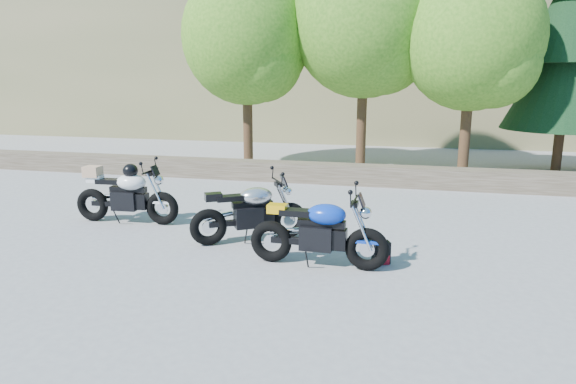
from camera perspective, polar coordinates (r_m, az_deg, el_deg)
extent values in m
plane|color=gray|center=(8.09, -3.04, -6.64)|extent=(90.00, 90.00, 0.00)
cube|color=#483F30|center=(13.23, 3.69, 2.12)|extent=(22.00, 0.55, 0.50)
cylinder|color=#382314|center=(15.30, -4.50, 8.32)|extent=(0.28, 0.28, 3.02)
sphere|color=#306A17|center=(15.29, -4.65, 16.82)|extent=(3.67, 3.67, 3.67)
sphere|color=#306A17|center=(14.83, -3.08, 14.46)|extent=(2.38, 2.38, 2.38)
cylinder|color=#382314|center=(15.01, 8.20, 8.79)|extent=(0.28, 0.28, 3.36)
sphere|color=#306A17|center=(15.06, 8.52, 18.39)|extent=(4.08, 4.08, 4.08)
sphere|color=#306A17|center=(14.66, 10.33, 15.66)|extent=(2.64, 2.64, 2.64)
cylinder|color=#382314|center=(14.44, 19.15, 7.17)|extent=(0.28, 0.28, 2.91)
sphere|color=#306A17|center=(14.42, 19.81, 15.83)|extent=(3.54, 3.54, 3.54)
sphere|color=#306A17|center=(14.15, 21.80, 13.21)|extent=(2.29, 2.29, 2.29)
cylinder|color=#382314|center=(16.11, 27.92, 5.56)|extent=(0.26, 0.26, 2.16)
cone|color=black|center=(16.03, 28.60, 11.94)|extent=(3.17, 3.17, 3.24)
cone|color=black|center=(16.13, 29.23, 17.54)|extent=(2.45, 2.45, 2.88)
torus|color=black|center=(8.70, 0.14, -3.12)|extent=(0.60, 0.45, 0.61)
torus|color=black|center=(8.39, -8.84, -3.88)|extent=(0.60, 0.45, 0.61)
cylinder|color=silver|center=(8.70, 0.14, -3.12)|extent=(0.20, 0.14, 0.21)
cylinder|color=silver|center=(8.39, -8.84, -3.88)|extent=(0.20, 0.14, 0.21)
cube|color=black|center=(8.48, -4.40, -2.77)|extent=(0.54, 0.48, 0.34)
cube|color=black|center=(8.44, -3.99, -1.37)|extent=(0.65, 0.48, 0.10)
ellipsoid|color=silver|center=(8.43, -3.56, -0.45)|extent=(0.66, 0.60, 0.29)
cube|color=black|center=(8.34, -6.36, -0.65)|extent=(0.52, 0.43, 0.09)
cube|color=black|center=(8.28, -8.30, -0.53)|extent=(0.33, 0.30, 0.12)
cylinder|color=black|center=(8.48, -1.08, 1.17)|extent=(0.35, 0.55, 0.03)
sphere|color=silver|center=(8.56, -0.10, 0.17)|extent=(0.17, 0.17, 0.17)
torus|color=black|center=(9.71, -13.78, -1.76)|extent=(0.63, 0.19, 0.62)
torus|color=black|center=(10.36, -20.88, -1.34)|extent=(0.63, 0.19, 0.62)
cylinder|color=silver|center=(9.71, -13.78, -1.76)|extent=(0.22, 0.05, 0.21)
cylinder|color=silver|center=(10.36, -20.88, -1.34)|extent=(0.22, 0.05, 0.21)
cube|color=black|center=(10.00, -17.59, -0.89)|extent=(0.48, 0.32, 0.35)
cube|color=black|center=(9.92, -17.33, 0.29)|extent=(0.69, 0.19, 0.10)
ellipsoid|color=silver|center=(9.86, -17.03, 1.05)|extent=(0.58, 0.41, 0.30)
cube|color=black|center=(10.07, -19.20, 1.13)|extent=(0.50, 0.24, 0.09)
cube|color=silver|center=(10.21, -20.64, 1.39)|extent=(0.28, 0.21, 0.13)
cylinder|color=black|center=(9.65, -15.06, 2.28)|extent=(0.06, 0.64, 0.03)
sphere|color=silver|center=(9.62, -14.16, 1.29)|extent=(0.18, 0.18, 0.18)
ellipsoid|color=black|center=(9.83, -17.11, 2.28)|extent=(0.29, 0.30, 0.26)
cube|color=tan|center=(10.21, -20.89, 2.15)|extent=(0.30, 0.27, 0.20)
torus|color=black|center=(7.32, 8.77, -6.31)|extent=(0.63, 0.17, 0.62)
torus|color=black|center=(7.58, -1.89, -5.50)|extent=(0.63, 0.17, 0.62)
cylinder|color=silver|center=(7.32, 8.77, -6.31)|extent=(0.22, 0.04, 0.21)
cylinder|color=silver|center=(7.58, -1.89, -5.50)|extent=(0.22, 0.04, 0.21)
cube|color=black|center=(7.39, 3.21, -5.05)|extent=(0.47, 0.30, 0.35)
cube|color=black|center=(7.31, 3.75, -3.49)|extent=(0.69, 0.17, 0.10)
ellipsoid|color=#0B30AB|center=(7.26, 4.30, -2.49)|extent=(0.57, 0.39, 0.30)
cube|color=black|center=(7.35, 1.00, -2.28)|extent=(0.49, 0.22, 0.09)
cube|color=#E2A50B|center=(7.41, -1.19, -1.84)|extent=(0.28, 0.20, 0.13)
cylinder|color=black|center=(7.15, 7.40, -0.95)|extent=(0.04, 0.64, 0.03)
sphere|color=silver|center=(7.17, 8.60, -2.31)|extent=(0.18, 0.18, 0.18)
cube|color=black|center=(7.70, 10.32, -6.59)|extent=(0.29, 0.25, 0.32)
cube|color=#A10D19|center=(7.64, 10.54, -7.47)|extent=(0.19, 0.10, 0.14)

